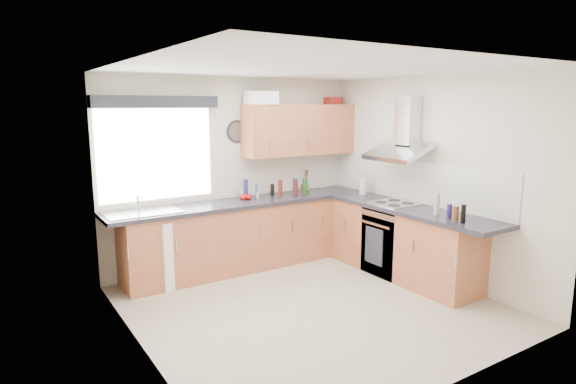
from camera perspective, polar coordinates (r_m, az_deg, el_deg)
ground_plane at (r=5.35m, az=2.78°, el=-13.33°), size 3.60×3.60×0.00m
ceiling at (r=4.92m, az=3.04°, el=14.44°), size 3.60×3.60×0.02m
wall_back at (r=6.51m, az=-6.41°, el=2.34°), size 3.60×0.02×2.50m
wall_front at (r=3.71m, az=19.41°, el=-4.21°), size 3.60×0.02×2.50m
wall_left at (r=4.21m, az=-17.40°, el=-2.42°), size 0.02×3.60×2.50m
wall_right at (r=6.20m, az=16.52°, el=1.58°), size 0.02×3.60×2.50m
window at (r=6.08m, az=-15.33°, el=4.32°), size 1.40×0.02×1.10m
window_blind at (r=5.96m, az=-15.35°, el=10.28°), size 1.50×0.18×0.14m
splashback at (r=6.40m, az=14.40°, el=1.30°), size 0.01×3.00×0.54m
base_cab_back at (r=6.38m, az=-5.90°, el=-5.35°), size 3.00×0.58×0.86m
base_cab_corner at (r=7.21m, az=5.54°, el=-3.50°), size 0.60×0.60×0.86m
base_cab_right at (r=6.26m, az=13.35°, el=-5.89°), size 0.58×2.10×0.86m
worktop_back at (r=6.31m, az=-5.12°, el=-1.26°), size 3.60×0.62×0.05m
worktop_right at (r=6.04m, az=14.49°, el=-2.06°), size 0.62×2.42×0.05m
sink at (r=5.81m, az=-16.81°, el=-2.01°), size 0.84×0.46×0.10m
oven at (r=6.35m, az=12.31°, el=-5.65°), size 0.56×0.58×0.85m
hob_plate at (r=6.24m, az=12.48°, el=-1.30°), size 0.52×0.52×0.01m
extractor_hood at (r=6.20m, az=13.44°, el=6.55°), size 0.52×0.78×0.66m
upper_cabinets at (r=6.79m, az=1.41°, el=7.38°), size 1.70×0.35×0.70m
washing_machine at (r=6.06m, az=-13.58°, el=-6.64°), size 0.67×0.66×0.82m
wall_clock at (r=6.47m, az=-6.03°, el=7.13°), size 0.31×0.04×0.31m
casserole at (r=6.40m, az=-3.25°, el=11.08°), size 0.45×0.37×0.17m
storage_box at (r=7.24m, az=5.32°, el=10.70°), size 0.23×0.19×0.10m
utensil_pot at (r=7.04m, az=2.19°, el=0.70°), size 0.10×0.10×0.12m
kitchen_roll at (r=6.82m, az=8.91°, el=0.68°), size 0.11×0.11×0.22m
tomato_cluster at (r=6.39m, az=-5.01°, el=-0.57°), size 0.16×0.16×0.07m
jar_0 at (r=6.42m, az=-3.63°, el=-0.37°), size 0.04×0.04×0.10m
jar_1 at (r=6.65m, az=-1.87°, el=0.28°), size 0.06×0.06×0.16m
jar_2 at (r=6.48m, az=-5.38°, el=-0.20°), size 0.05×0.05×0.12m
jar_3 at (r=6.57m, az=0.86°, el=0.55°), size 0.07×0.07×0.24m
jar_4 at (r=6.96m, az=1.75°, el=0.51°), size 0.05×0.05×0.11m
jar_5 at (r=6.52m, az=-0.93°, el=0.44°), size 0.06×0.06×0.24m
jar_6 at (r=6.45m, az=-5.04°, el=0.35°), size 0.06×0.06×0.25m
jar_7 at (r=6.72m, az=2.00°, el=0.68°), size 0.07×0.07×0.23m
jar_8 at (r=6.42m, az=-3.78°, el=0.08°), size 0.04×0.04×0.20m
jar_9 at (r=6.97m, az=2.17°, el=0.52°), size 0.05×0.05×0.11m
bottle_0 at (r=5.41m, az=20.06°, el=-2.44°), size 0.05×0.05×0.20m
bottle_1 at (r=5.56m, az=18.58°, el=-2.19°), size 0.05×0.05×0.16m
bottle_2 at (r=5.49m, az=19.25°, el=-2.42°), size 0.07×0.07×0.16m
bottle_3 at (r=5.71m, az=17.23°, el=-1.34°), size 0.07×0.07×0.26m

